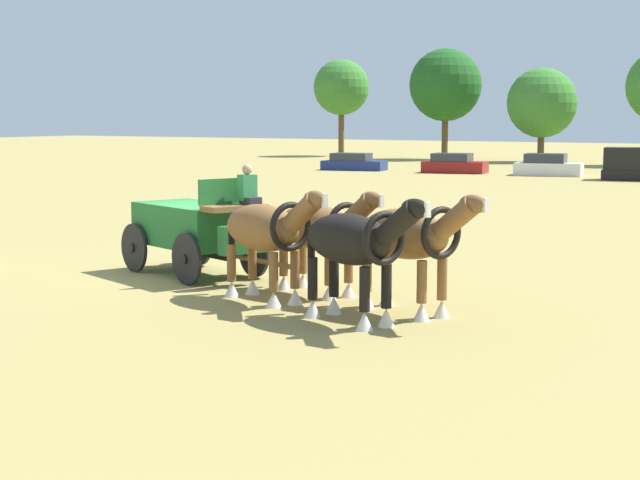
# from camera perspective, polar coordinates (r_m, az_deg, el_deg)

# --- Properties ---
(ground_plane) EXTENTS (220.00, 220.00, 0.00)m
(ground_plane) POSITION_cam_1_polar(r_m,az_deg,el_deg) (23.21, -7.09, -1.92)
(ground_plane) COLOR #9E8C4C
(show_wagon) EXTENTS (5.73, 2.97, 2.54)m
(show_wagon) POSITION_cam_1_polar(r_m,az_deg,el_deg) (22.94, -6.92, 0.73)
(show_wagon) COLOR #236B2D
(show_wagon) RESTS_ON ground
(draft_horse_rear_near) EXTENTS (3.06, 1.65, 2.17)m
(draft_horse_rear_near) POSITION_cam_1_polar(r_m,az_deg,el_deg) (20.30, -0.00, 0.57)
(draft_horse_rear_near) COLOR brown
(draft_horse_rear_near) RESTS_ON ground
(draft_horse_rear_off) EXTENTS (2.98, 1.62, 2.24)m
(draft_horse_rear_off) POSITION_cam_1_polar(r_m,az_deg,el_deg) (19.52, -3.00, 0.48)
(draft_horse_rear_off) COLOR brown
(draft_horse_rear_off) RESTS_ON ground
(draft_horse_lead_near) EXTENTS (3.03, 1.63, 2.27)m
(draft_horse_lead_near) POSITION_cam_1_polar(r_m,az_deg,el_deg) (18.34, 5.03, 0.12)
(draft_horse_lead_near) COLOR brown
(draft_horse_lead_near) RESTS_ON ground
(draft_horse_lead_off) EXTENTS (2.96, 1.60, 2.26)m
(draft_horse_lead_off) POSITION_cam_1_polar(r_m,az_deg,el_deg) (17.48, 1.93, -0.22)
(draft_horse_lead_off) COLOR black
(draft_horse_lead_off) RESTS_ON ground
(parked_vehicle_a) EXTENTS (4.28, 2.37, 1.10)m
(parked_vehicle_a) POSITION_cam_1_polar(r_m,az_deg,el_deg) (66.06, 1.87, 4.34)
(parked_vehicle_a) COLOR navy
(parked_vehicle_a) RESTS_ON ground
(parked_vehicle_b) EXTENTS (4.10, 2.61, 1.21)m
(parked_vehicle_b) POSITION_cam_1_polar(r_m,az_deg,el_deg) (63.49, 7.51, 4.22)
(parked_vehicle_b) COLOR maroon
(parked_vehicle_b) RESTS_ON ground
(parked_vehicle_c) EXTENTS (4.13, 2.50, 1.29)m
(parked_vehicle_c) POSITION_cam_1_polar(r_m,az_deg,el_deg) (61.69, 12.62, 4.06)
(parked_vehicle_c) COLOR white
(parked_vehicle_c) RESTS_ON ground
(tree_a) EXTENTS (4.79, 4.79, 8.31)m
(tree_a) POSITION_cam_1_polar(r_m,az_deg,el_deg) (88.75, 1.20, 8.52)
(tree_a) COLOR brown
(tree_a) RESTS_ON ground
(tree_b) EXTENTS (5.77, 5.77, 8.79)m
(tree_b) POSITION_cam_1_polar(r_m,az_deg,el_deg) (82.54, 7.03, 8.59)
(tree_b) COLOR brown
(tree_b) RESTS_ON ground
(tree_c) EXTENTS (5.24, 5.24, 7.07)m
(tree_c) POSITION_cam_1_polar(r_m,az_deg,el_deg) (78.89, 12.30, 7.50)
(tree_c) COLOR brown
(tree_c) RESTS_ON ground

